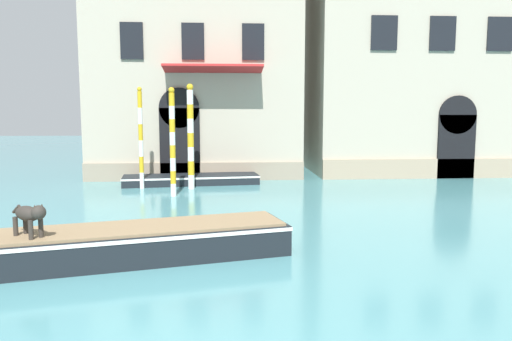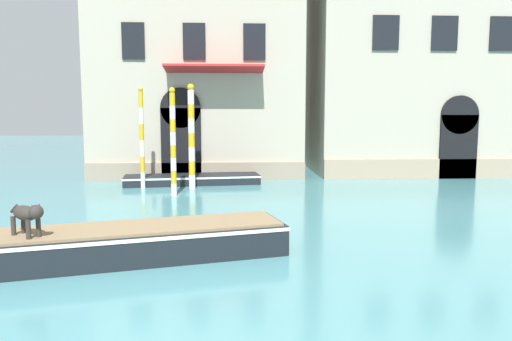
{
  "view_description": "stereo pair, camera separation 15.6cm",
  "coord_description": "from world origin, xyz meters",
  "px_view_note": "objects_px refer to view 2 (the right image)",
  "views": [
    {
      "loc": [
        0.54,
        -4.04,
        3.28
      ],
      "look_at": [
        1.66,
        12.84,
        1.2
      ],
      "focal_mm": 35.0,
      "sensor_mm": 36.0,
      "label": 1
    },
    {
      "loc": [
        0.7,
        -4.05,
        3.28
      ],
      "look_at": [
        1.66,
        12.84,
        1.2
      ],
      "focal_mm": 35.0,
      "sensor_mm": 36.0,
      "label": 2
    }
  ],
  "objects_px": {
    "dog_on_deck": "(27,214)",
    "boat_foreground": "(122,243)",
    "mooring_pole_1": "(142,138)",
    "boat_moored_near_palazzo": "(192,179)",
    "mooring_pole_2": "(191,136)",
    "mooring_pole_0": "(173,142)"
  },
  "relations": [
    {
      "from": "mooring_pole_0",
      "to": "mooring_pole_2",
      "type": "distance_m",
      "value": 1.85
    },
    {
      "from": "mooring_pole_0",
      "to": "mooring_pole_1",
      "type": "height_order",
      "value": "mooring_pole_1"
    },
    {
      "from": "boat_moored_near_palazzo",
      "to": "mooring_pole_2",
      "type": "bearing_deg",
      "value": -92.8
    },
    {
      "from": "boat_moored_near_palazzo",
      "to": "dog_on_deck",
      "type": "bearing_deg",
      "value": -108.18
    },
    {
      "from": "dog_on_deck",
      "to": "mooring_pole_1",
      "type": "relative_size",
      "value": 0.21
    },
    {
      "from": "boat_moored_near_palazzo",
      "to": "mooring_pole_2",
      "type": "relative_size",
      "value": 1.4
    },
    {
      "from": "mooring_pole_0",
      "to": "mooring_pole_2",
      "type": "height_order",
      "value": "mooring_pole_2"
    },
    {
      "from": "boat_foreground",
      "to": "boat_moored_near_palazzo",
      "type": "relative_size",
      "value": 1.22
    },
    {
      "from": "dog_on_deck",
      "to": "mooring_pole_1",
      "type": "distance_m",
      "value": 10.88
    },
    {
      "from": "boat_foreground",
      "to": "mooring_pole_2",
      "type": "bearing_deg",
      "value": 71.13
    },
    {
      "from": "boat_moored_near_palazzo",
      "to": "mooring_pole_1",
      "type": "height_order",
      "value": "mooring_pole_1"
    },
    {
      "from": "boat_foreground",
      "to": "dog_on_deck",
      "type": "height_order",
      "value": "dog_on_deck"
    },
    {
      "from": "dog_on_deck",
      "to": "boat_moored_near_palazzo",
      "type": "relative_size",
      "value": 0.15
    },
    {
      "from": "mooring_pole_0",
      "to": "mooring_pole_1",
      "type": "xyz_separation_m",
      "value": [
        -1.5,
        2.0,
        0.04
      ]
    },
    {
      "from": "dog_on_deck",
      "to": "mooring_pole_2",
      "type": "relative_size",
      "value": 0.2
    },
    {
      "from": "boat_moored_near_palazzo",
      "to": "boat_foreground",
      "type": "bearing_deg",
      "value": -100.36
    },
    {
      "from": "mooring_pole_2",
      "to": "boat_foreground",
      "type": "bearing_deg",
      "value": -94.78
    },
    {
      "from": "dog_on_deck",
      "to": "mooring_pole_0",
      "type": "distance_m",
      "value": 9.09
    },
    {
      "from": "dog_on_deck",
      "to": "boat_foreground",
      "type": "bearing_deg",
      "value": 61.12
    },
    {
      "from": "dog_on_deck",
      "to": "mooring_pole_0",
      "type": "height_order",
      "value": "mooring_pole_0"
    },
    {
      "from": "boat_moored_near_palazzo",
      "to": "mooring_pole_0",
      "type": "bearing_deg",
      "value": -105.41
    },
    {
      "from": "dog_on_deck",
      "to": "mooring_pole_2",
      "type": "xyz_separation_m",
      "value": [
        2.53,
        10.59,
        0.98
      ]
    }
  ]
}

